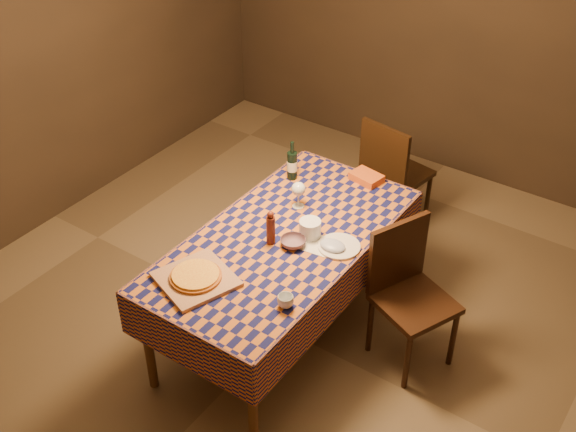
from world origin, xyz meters
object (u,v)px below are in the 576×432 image
Objects in this scene: dining_table at (283,248)px; cutting_board at (196,279)px; chair_far at (392,170)px; wine_bottle at (292,165)px; chair_right at (407,287)px; white_plate at (339,246)px; bowl at (293,242)px; pizza at (196,276)px.

cutting_board reaches higher than dining_table.
wine_bottle is at bearing -111.74° from chair_far.
chair_right is (1.03, -0.28, -0.35)m from wine_bottle.
dining_table is at bearing -60.11° from wine_bottle.
white_plate is 0.49m from chair_right.
dining_table is 4.79× the size of cutting_board.
bowl is 0.74m from chair_right.
chair_far and chair_right have the same top height.
wine_bottle is at bearing 164.83° from chair_right.
pizza reaches higher than cutting_board.
white_plate is at bearing 55.02° from cutting_board.
white_plate is at bearing 30.82° from bowl.
chair_far is (0.33, 0.84, -0.35)m from wine_bottle.
cutting_board is 0.41× the size of chair_right.
wine_bottle is at bearing 144.71° from white_plate.
dining_table is 7.32× the size of white_plate.
cutting_board is 1.27m from chair_right.
chair_far reaches higher than white_plate.
chair_far reaches higher than dining_table.
pizza reaches higher than dining_table.
bowl reaches higher than dining_table.
chair_right reaches higher than dining_table.
wine_bottle reaches higher than bowl.
wine_bottle is (-0.33, 0.57, 0.18)m from dining_table.
dining_table is at bearing -90.17° from chair_far.
dining_table is at bearing -157.49° from chair_right.
chair_far is (0.18, 2.00, -0.29)m from pizza.
wine_bottle is 0.30× the size of chair_right.
chair_far is at bearing 122.12° from chair_right.
dining_table is 6.65× the size of wine_bottle.
chair_right is (0.70, 0.29, -0.17)m from dining_table.
chair_right is at bearing 27.63° from bowl.
bowl is 0.74m from wine_bottle.
chair_right is (0.88, 0.89, -0.29)m from pizza.
chair_far is (-0.09, 1.44, -0.27)m from bowl.
cutting_board is 0.86m from white_plate.
bowl reaches higher than cutting_board.
bowl is 0.55× the size of wine_bottle.
dining_table is at bearing 74.03° from cutting_board.
pizza is 1.18m from wine_bottle.
bowl reaches higher than white_plate.
pizza is at bearing 0.00° from cutting_board.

